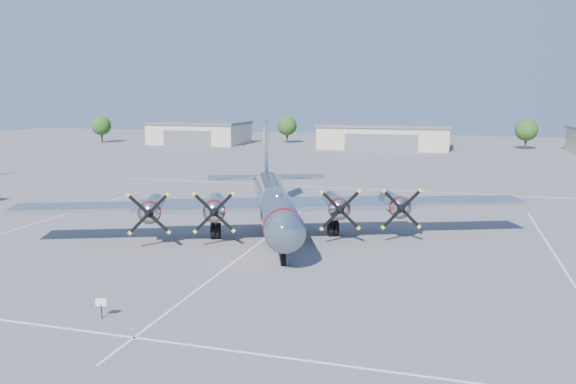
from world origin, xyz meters
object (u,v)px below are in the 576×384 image
(tree_far_west, at_px, (101,126))
(info_placard, at_px, (101,304))
(tree_east, at_px, (526,130))
(main_bomber_b29, at_px, (274,232))
(tree_west, at_px, (287,126))
(hangar_center, at_px, (385,136))
(hangar_west, at_px, (200,133))

(tree_far_west, distance_m, info_placard, 119.13)
(tree_east, bearing_deg, tree_far_west, -174.29)
(tree_far_west, bearing_deg, main_bomber_b29, -48.01)
(main_bomber_b29, relative_size, info_placard, 37.35)
(tree_east, bearing_deg, tree_west, 177.92)
(main_bomber_b29, height_order, info_placard, main_bomber_b29)
(tree_far_west, bearing_deg, hangar_center, 3.24)
(tree_west, height_order, tree_east, same)
(hangar_west, xyz_separation_m, info_placard, (42.10, -102.33, -1.94))
(tree_west, xyz_separation_m, tree_east, (55.00, -2.00, 0.00))
(hangar_west, relative_size, tree_west, 3.40)
(hangar_west, xyz_separation_m, tree_far_west, (-25.00, -3.96, 1.51))
(tree_far_west, xyz_separation_m, main_bomber_b29, (70.00, -77.76, -4.22))
(tree_far_west, xyz_separation_m, info_placard, (67.10, -98.37, -3.44))
(hangar_center, bearing_deg, tree_west, 162.18)
(hangar_center, distance_m, tree_far_west, 70.13)
(main_bomber_b29, bearing_deg, info_placard, -119.54)
(hangar_center, bearing_deg, main_bomber_b29, -90.00)
(tree_west, relative_size, info_placard, 6.01)
(tree_east, distance_m, info_placard, 113.31)
(tree_east, bearing_deg, hangar_center, -168.62)
(tree_east, xyz_separation_m, info_placard, (-32.90, -108.37, -3.44))
(tree_east, relative_size, main_bomber_b29, 0.16)
(hangar_west, xyz_separation_m, main_bomber_b29, (45.00, -81.72, -2.71))
(tree_west, bearing_deg, hangar_center, -17.82)
(hangar_west, distance_m, tree_east, 75.26)
(tree_far_west, distance_m, tree_east, 100.50)
(hangar_center, relative_size, tree_east, 4.31)
(main_bomber_b29, bearing_deg, hangar_west, 97.31)
(tree_far_west, xyz_separation_m, tree_east, (100.00, 10.00, 0.00))
(tree_far_west, bearing_deg, tree_west, 14.93)
(hangar_west, height_order, hangar_center, same)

